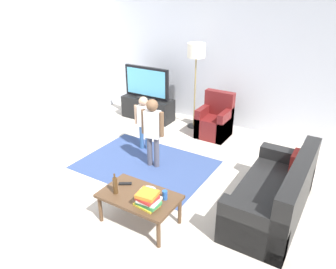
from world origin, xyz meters
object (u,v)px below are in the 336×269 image
(bottle, at_px, (115,185))
(plate, at_px, (148,191))
(tv, at_px, (147,83))
(couch, at_px, (277,197))
(floor_lamp, at_px, (196,55))
(child_near_tv, at_px, (144,118))
(tv_remote, at_px, (125,184))
(soda_can, at_px, (165,195))
(child_center, at_px, (153,127))
(armchair, at_px, (215,122))
(book_stack, at_px, (148,200))
(coffee_table, at_px, (139,198))
(tv_stand, at_px, (148,109))

(bottle, bearing_deg, plate, 36.00)
(tv, distance_m, couch, 3.97)
(floor_lamp, height_order, bottle, floor_lamp)
(plate, bearing_deg, child_near_tv, 126.69)
(tv, height_order, plate, tv)
(tv_remote, distance_m, soda_can, 0.62)
(tv, height_order, child_center, tv)
(armchair, bearing_deg, tv_remote, -90.53)
(child_center, bearing_deg, soda_can, -50.59)
(floor_lamp, bearing_deg, soda_can, -69.05)
(child_center, height_order, plate, child_center)
(book_stack, bearing_deg, soda_can, 65.75)
(child_near_tv, bearing_deg, child_center, -41.99)
(child_near_tv, bearing_deg, tv_remote, -62.41)
(soda_can, bearing_deg, child_center, 129.41)
(tv_remote, bearing_deg, coffee_table, -51.58)
(couch, height_order, armchair, armchair)
(armchair, height_order, bottle, armchair)
(tv_stand, distance_m, coffee_table, 3.59)
(floor_lamp, bearing_deg, tv_remote, -79.77)
(book_stack, height_order, tv_remote, book_stack)
(couch, xyz_separation_m, child_near_tv, (-2.62, 0.67, 0.33))
(soda_can, bearing_deg, bottle, -159.86)
(bottle, bearing_deg, tv_remote, 95.19)
(armchair, distance_m, book_stack, 3.14)
(child_near_tv, relative_size, bottle, 3.60)
(coffee_table, relative_size, plate, 4.55)
(armchair, xyz_separation_m, bottle, (-0.01, -3.09, 0.24))
(armchair, distance_m, tv_remote, 2.87)
(coffee_table, bearing_deg, floor_lamp, 105.09)
(floor_lamp, bearing_deg, bottle, -80.11)
(tv_remote, bearing_deg, soda_can, -33.15)
(floor_lamp, relative_size, child_near_tv, 1.74)
(tv_stand, distance_m, bottle, 3.56)
(tv, bearing_deg, armchair, -0.63)
(couch, height_order, soda_can, couch)
(tv_remote, xyz_separation_m, soda_can, (0.62, 0.00, 0.05))
(tv_stand, xyz_separation_m, tv, (0.00, -0.02, 0.60))
(child_near_tv, relative_size, child_center, 0.86)
(couch, relative_size, child_center, 1.51)
(tv, distance_m, soda_can, 3.70)
(floor_lamp, bearing_deg, plate, -73.47)
(book_stack, xyz_separation_m, soda_can, (0.10, 0.22, -0.03))
(tv_stand, relative_size, child_center, 1.00)
(tv, xyz_separation_m, child_center, (1.30, -1.69, -0.13))
(bottle, xyz_separation_m, tv_remote, (-0.02, 0.22, -0.11))
(tv_stand, bearing_deg, soda_can, -51.91)
(floor_lamp, xyz_separation_m, soda_can, (1.17, -3.06, -1.06))
(couch, xyz_separation_m, child_center, (-2.13, 0.23, 0.43))
(coffee_table, bearing_deg, book_stack, -28.64)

